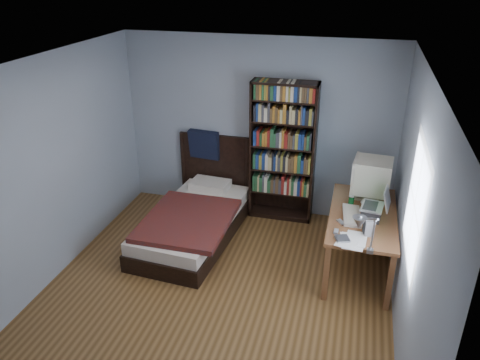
{
  "coord_description": "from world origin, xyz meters",
  "views": [
    {
      "loc": [
        1.33,
        -3.95,
        3.36
      ],
      "look_at": [
        0.09,
        0.75,
        1.07
      ],
      "focal_mm": 35.0,
      "sensor_mm": 36.0,
      "label": 1
    }
  ],
  "objects_px": {
    "keyboard": "(352,216)",
    "bookshelf": "(283,152)",
    "soda_can": "(351,201)",
    "bed": "(195,218)",
    "desk": "(361,221)",
    "crt_monitor": "(371,176)",
    "speaker": "(369,227)",
    "laptop": "(373,210)",
    "desk_lamp": "(362,225)"
  },
  "relations": [
    {
      "from": "desk",
      "to": "soda_can",
      "type": "distance_m",
      "value": 0.46
    },
    {
      "from": "keyboard",
      "to": "speaker",
      "type": "bearing_deg",
      "value": -67.19
    },
    {
      "from": "keyboard",
      "to": "bookshelf",
      "type": "relative_size",
      "value": 0.25
    },
    {
      "from": "crt_monitor",
      "to": "soda_can",
      "type": "bearing_deg",
      "value": -127.65
    },
    {
      "from": "laptop",
      "to": "soda_can",
      "type": "height_order",
      "value": "laptop"
    },
    {
      "from": "crt_monitor",
      "to": "bookshelf",
      "type": "height_order",
      "value": "bookshelf"
    },
    {
      "from": "bookshelf",
      "to": "desk",
      "type": "bearing_deg",
      "value": -28.5
    },
    {
      "from": "crt_monitor",
      "to": "desk_lamp",
      "type": "xyz_separation_m",
      "value": [
        -0.09,
        -1.6,
        0.23
      ]
    },
    {
      "from": "crt_monitor",
      "to": "soda_can",
      "type": "distance_m",
      "value": 0.4
    },
    {
      "from": "speaker",
      "to": "desk",
      "type": "bearing_deg",
      "value": 81.2
    },
    {
      "from": "desk_lamp",
      "to": "crt_monitor",
      "type": "bearing_deg",
      "value": 86.7
    },
    {
      "from": "desk_lamp",
      "to": "bookshelf",
      "type": "height_order",
      "value": "bookshelf"
    },
    {
      "from": "bed",
      "to": "desk_lamp",
      "type": "bearing_deg",
      "value": -33.45
    },
    {
      "from": "desk_lamp",
      "to": "bed",
      "type": "xyz_separation_m",
      "value": [
        -2.09,
        1.38,
        -0.99
      ]
    },
    {
      "from": "keyboard",
      "to": "soda_can",
      "type": "xyz_separation_m",
      "value": [
        -0.02,
        0.28,
        0.04
      ]
    },
    {
      "from": "speaker",
      "to": "bookshelf",
      "type": "bearing_deg",
      "value": 116.2
    },
    {
      "from": "soda_can",
      "to": "bookshelf",
      "type": "relative_size",
      "value": 0.06
    },
    {
      "from": "desk",
      "to": "crt_monitor",
      "type": "distance_m",
      "value": 0.61
    },
    {
      "from": "speaker",
      "to": "bookshelf",
      "type": "relative_size",
      "value": 0.09
    },
    {
      "from": "desk",
      "to": "laptop",
      "type": "height_order",
      "value": "laptop"
    },
    {
      "from": "speaker",
      "to": "bookshelf",
      "type": "distance_m",
      "value": 1.88
    },
    {
      "from": "crt_monitor",
      "to": "soda_can",
      "type": "xyz_separation_m",
      "value": [
        -0.2,
        -0.26,
        -0.23
      ]
    },
    {
      "from": "speaker",
      "to": "desk_lamp",
      "type": "bearing_deg",
      "value": -110.65
    },
    {
      "from": "speaker",
      "to": "soda_can",
      "type": "distance_m",
      "value": 0.66
    },
    {
      "from": "laptop",
      "to": "desk_lamp",
      "type": "relative_size",
      "value": 0.58
    },
    {
      "from": "desk_lamp",
      "to": "soda_can",
      "type": "height_order",
      "value": "desk_lamp"
    },
    {
      "from": "bed",
      "to": "keyboard",
      "type": "bearing_deg",
      "value": -8.79
    },
    {
      "from": "crt_monitor",
      "to": "bookshelf",
      "type": "xyz_separation_m",
      "value": [
        -1.17,
        0.58,
        -0.03
      ]
    },
    {
      "from": "crt_monitor",
      "to": "speaker",
      "type": "distance_m",
      "value": 0.9
    },
    {
      "from": "desk",
      "to": "speaker",
      "type": "xyz_separation_m",
      "value": [
        0.06,
        -0.85,
        0.41
      ]
    },
    {
      "from": "desk_lamp",
      "to": "speaker",
      "type": "height_order",
      "value": "desk_lamp"
    },
    {
      "from": "desk_lamp",
      "to": "soda_can",
      "type": "xyz_separation_m",
      "value": [
        -0.11,
        1.35,
        -0.46
      ]
    },
    {
      "from": "soda_can",
      "to": "bookshelf",
      "type": "height_order",
      "value": "bookshelf"
    },
    {
      "from": "desk",
      "to": "speaker",
      "type": "height_order",
      "value": "speaker"
    },
    {
      "from": "crt_monitor",
      "to": "desk_lamp",
      "type": "height_order",
      "value": "desk_lamp"
    },
    {
      "from": "speaker",
      "to": "bed",
      "type": "height_order",
      "value": "bed"
    },
    {
      "from": "laptop",
      "to": "soda_can",
      "type": "distance_m",
      "value": 0.36
    },
    {
      "from": "desk",
      "to": "keyboard",
      "type": "relative_size",
      "value": 3.05
    },
    {
      "from": "bed",
      "to": "desk",
      "type": "bearing_deg",
      "value": 5.2
    },
    {
      "from": "soda_can",
      "to": "keyboard",
      "type": "bearing_deg",
      "value": -85.31
    },
    {
      "from": "bed",
      "to": "soda_can",
      "type": "bearing_deg",
      "value": -0.94
    },
    {
      "from": "desk",
      "to": "bookshelf",
      "type": "bearing_deg",
      "value": 151.5
    },
    {
      "from": "crt_monitor",
      "to": "bed",
      "type": "height_order",
      "value": "crt_monitor"
    },
    {
      "from": "speaker",
      "to": "soda_can",
      "type": "height_order",
      "value": "speaker"
    },
    {
      "from": "crt_monitor",
      "to": "laptop",
      "type": "xyz_separation_m",
      "value": [
        0.05,
        -0.51,
        -0.18
      ]
    },
    {
      "from": "laptop",
      "to": "keyboard",
      "type": "distance_m",
      "value": 0.25
    },
    {
      "from": "desk_lamp",
      "to": "speaker",
      "type": "xyz_separation_m",
      "value": [
        0.1,
        0.72,
        -0.42
      ]
    },
    {
      "from": "crt_monitor",
      "to": "bookshelf",
      "type": "bearing_deg",
      "value": 153.69
    },
    {
      "from": "crt_monitor",
      "to": "keyboard",
      "type": "xyz_separation_m",
      "value": [
        -0.17,
        -0.53,
        -0.27
      ]
    },
    {
      "from": "desk",
      "to": "desk_lamp",
      "type": "xyz_separation_m",
      "value": [
        -0.04,
        -1.57,
        0.83
      ]
    }
  ]
}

